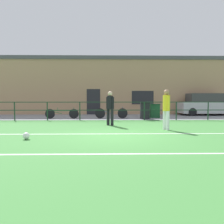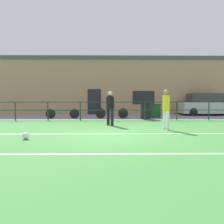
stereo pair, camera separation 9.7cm
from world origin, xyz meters
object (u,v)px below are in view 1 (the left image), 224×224
(trash_bin_0, at_px, (155,111))
(trash_bin_1, at_px, (145,111))
(player_goalkeeper, at_px, (110,106))
(player_striker, at_px, (166,107))
(soccer_ball_match, at_px, (26,136))
(parked_car_red, at_px, (206,105))
(bicycle_parked_1, at_px, (62,114))
(bicycle_parked_0, at_px, (111,113))

(trash_bin_0, xyz_separation_m, trash_bin_1, (-0.81, -0.86, 0.06))
(player_goalkeeper, bearing_deg, player_striker, -176.36)
(soccer_ball_match, distance_m, parked_car_red, 15.07)
(player_goalkeeper, distance_m, trash_bin_1, 4.14)
(player_striker, relative_size, bicycle_parked_1, 0.80)
(player_goalkeeper, relative_size, player_striker, 0.98)
(trash_bin_1, bearing_deg, bicycle_parked_1, 176.37)
(bicycle_parked_0, distance_m, bicycle_parked_1, 3.28)
(player_goalkeeper, height_order, bicycle_parked_1, player_goalkeeper)
(parked_car_red, bearing_deg, bicycle_parked_0, -160.00)
(parked_car_red, xyz_separation_m, trash_bin_0, (-4.58, -2.37, -0.32))
(soccer_ball_match, bearing_deg, bicycle_parked_0, 69.01)
(parked_car_red, bearing_deg, soccer_ball_match, -134.81)
(bicycle_parked_1, height_order, trash_bin_1, trash_bin_1)
(player_striker, xyz_separation_m, bicycle_parked_0, (-2.29, 5.62, -0.63))
(trash_bin_0, bearing_deg, parked_car_red, 27.32)
(bicycle_parked_1, relative_size, trash_bin_1, 2.05)
(parked_car_red, bearing_deg, bicycle_parked_1, -165.11)
(parked_car_red, xyz_separation_m, bicycle_parked_1, (-10.84, -2.88, -0.47))
(trash_bin_0, bearing_deg, player_striker, -96.55)
(player_goalkeeper, bearing_deg, bicycle_parked_0, -52.87)
(parked_car_red, bearing_deg, player_goalkeeper, -139.23)
(bicycle_parked_0, bearing_deg, player_striker, -67.80)
(trash_bin_1, bearing_deg, soccer_ball_match, -124.97)
(bicycle_parked_1, bearing_deg, soccer_ball_match, -88.29)
(player_striker, bearing_deg, bicycle_parked_0, 5.25)
(player_goalkeeper, relative_size, parked_car_red, 0.40)
(bicycle_parked_0, bearing_deg, bicycle_parked_1, -177.77)
(parked_car_red, distance_m, trash_bin_1, 6.29)
(parked_car_red, relative_size, bicycle_parked_0, 1.98)
(soccer_ball_match, xyz_separation_m, bicycle_parked_0, (3.04, 7.92, 0.25))
(trash_bin_0, bearing_deg, player_goalkeeper, -126.13)
(player_striker, distance_m, soccer_ball_match, 5.88)
(soccer_ball_match, xyz_separation_m, parked_car_red, (10.61, 10.68, 0.71))
(parked_car_red, xyz_separation_m, bicycle_parked_0, (-7.57, -2.76, -0.46))
(bicycle_parked_0, xyz_separation_m, bicycle_parked_1, (-3.27, -0.13, -0.01))
(player_goalkeeper, height_order, soccer_ball_match, player_goalkeeper)
(soccer_ball_match, distance_m, trash_bin_0, 10.27)
(soccer_ball_match, distance_m, bicycle_parked_1, 7.80)
(parked_car_red, relative_size, trash_bin_1, 3.99)
(bicycle_parked_1, bearing_deg, trash_bin_1, -3.63)
(trash_bin_0, distance_m, trash_bin_1, 1.19)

